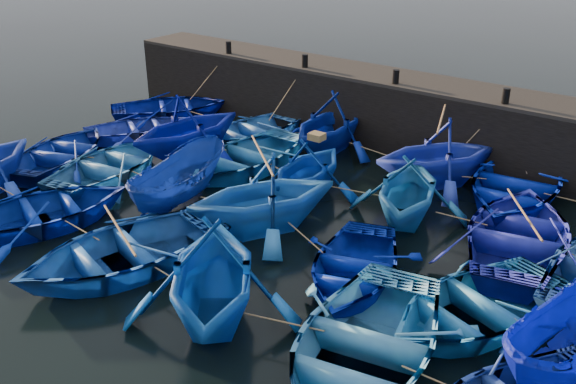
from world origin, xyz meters
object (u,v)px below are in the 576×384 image
Objects in this scene: boat_0 at (170,107)px; boat_8 at (245,156)px; boat_13 at (62,152)px; wooden_crate at (317,136)px.

boat_8 is at bearing -163.82° from boat_0.
wooden_crate reaches higher than boat_13.
boat_8 is 3.59m from wooden_crate.
boat_13 is 10.62× the size of wooden_crate.
wooden_crate is at bearing -159.10° from boat_0.
boat_8 reaches higher than boat_0.
boat_0 is 6.75m from boat_8.
boat_8 is (6.30, -2.42, 0.04)m from boat_0.
wooden_crate reaches higher than boat_0.
boat_0 is 1.03× the size of boat_13.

